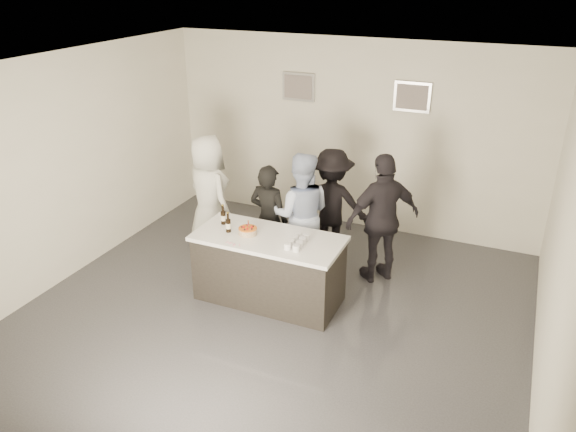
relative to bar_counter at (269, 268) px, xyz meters
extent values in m
plane|color=#3D3D42|center=(0.19, -0.34, -0.45)|extent=(6.00, 6.00, 0.00)
plane|color=white|center=(0.19, -0.34, 2.55)|extent=(6.00, 6.00, 0.00)
cube|color=silver|center=(0.19, 2.66, 1.05)|extent=(6.00, 0.04, 3.00)
cube|color=silver|center=(0.19, -3.34, 1.05)|extent=(6.00, 0.04, 3.00)
cube|color=silver|center=(-2.81, -0.34, 1.05)|extent=(0.04, 6.00, 3.00)
cube|color=silver|center=(3.19, -0.34, 1.05)|extent=(0.04, 6.00, 3.00)
cube|color=#B2B2B7|center=(-0.71, 2.63, 1.75)|extent=(0.54, 0.04, 0.44)
cube|color=#B2B2B7|center=(1.09, 2.63, 1.75)|extent=(0.54, 0.04, 0.44)
cube|color=white|center=(0.00, 0.00, 0.00)|extent=(1.86, 0.86, 0.90)
cylinder|color=orange|center=(-0.27, -0.04, 0.49)|extent=(0.23, 0.23, 0.07)
cylinder|color=black|center=(-0.69, 0.11, 0.58)|extent=(0.07, 0.07, 0.26)
cylinder|color=black|center=(-0.52, -0.08, 0.58)|extent=(0.07, 0.07, 0.26)
cube|color=gold|center=(0.40, -0.05, 0.49)|extent=(0.19, 0.40, 0.08)
cube|color=pink|center=(-0.30, -0.35, 0.45)|extent=(0.24, 0.08, 0.01)
imported|color=black|center=(-0.34, 0.72, 0.33)|extent=(0.59, 0.41, 1.56)
imported|color=#B0C1E7|center=(0.08, 0.85, 0.42)|extent=(1.02, 0.90, 1.74)
imported|color=white|center=(-1.40, 0.91, 0.44)|extent=(1.03, 0.90, 1.78)
imported|color=black|center=(1.16, 1.09, 0.45)|extent=(1.07, 1.04, 1.79)
imported|color=black|center=(0.31, 1.44, 0.37)|extent=(1.18, 0.86, 1.65)
camera|label=1|loc=(2.71, -5.59, 3.55)|focal=35.00mm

